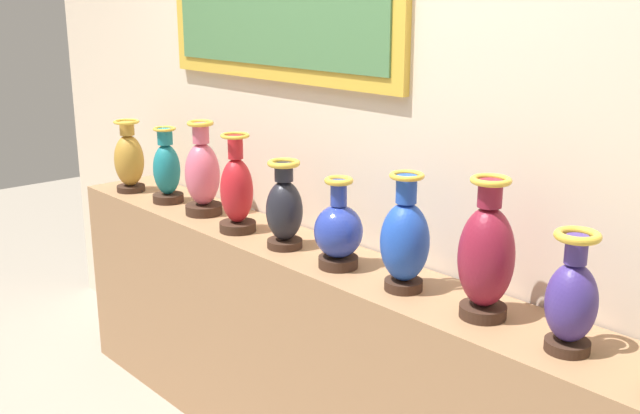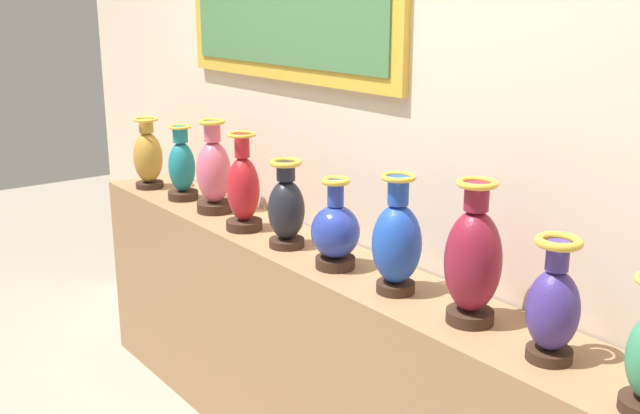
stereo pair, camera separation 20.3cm
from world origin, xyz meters
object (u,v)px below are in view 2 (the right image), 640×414
at_px(vase_rose, 214,173).
at_px(vase_cobalt, 335,232).
at_px(vase_ochre, 148,157).
at_px(vase_sapphire, 397,242).
at_px(vase_teal, 182,168).
at_px(vase_crimson, 243,190).
at_px(vase_onyx, 286,208).
at_px(vase_indigo, 553,307).
at_px(vase_burgundy, 473,261).

xyz_separation_m(vase_rose, vase_cobalt, (0.87, -0.02, -0.04)).
distance_m(vase_ochre, vase_sapphire, 1.73).
distance_m(vase_teal, vase_rose, 0.28).
relative_size(vase_crimson, vase_sapphire, 1.03).
bearing_deg(vase_ochre, vase_rose, 4.25).
distance_m(vase_cobalt, vase_sapphire, 0.29).
height_order(vase_cobalt, vase_sapphire, vase_sapphire).
relative_size(vase_teal, vase_cobalt, 1.08).
xyz_separation_m(vase_onyx, vase_indigo, (1.17, 0.01, -0.00)).
bearing_deg(vase_ochre, vase_indigo, 0.77).
relative_size(vase_rose, vase_burgundy, 0.96).
xyz_separation_m(vase_teal, vase_rose, (0.27, 0.01, 0.02)).
bearing_deg(vase_indigo, vase_onyx, -179.30).
bearing_deg(vase_burgundy, vase_onyx, -178.15).
bearing_deg(vase_onyx, vase_ochre, -179.15).
distance_m(vase_ochre, vase_crimson, 0.87).
bearing_deg(vase_burgundy, vase_rose, -179.87).
distance_m(vase_rose, vase_sapphire, 1.16).
relative_size(vase_teal, vase_crimson, 0.87).
bearing_deg(vase_cobalt, vase_ochre, -179.21).
relative_size(vase_teal, vase_rose, 0.85).
relative_size(vase_ochre, vase_sapphire, 0.90).
bearing_deg(vase_cobalt, vase_indigo, 0.74).
relative_size(vase_sapphire, vase_burgundy, 0.91).
xyz_separation_m(vase_teal, vase_cobalt, (1.15, -0.01, -0.02)).
relative_size(vase_cobalt, vase_burgundy, 0.76).
xyz_separation_m(vase_ochre, vase_rose, (0.57, 0.04, 0.02)).
bearing_deg(vase_teal, vase_crimson, -2.46).
bearing_deg(vase_burgundy, vase_ochre, -178.71).
bearing_deg(vase_indigo, vase_ochre, -179.23).
height_order(vase_rose, vase_onyx, vase_rose).
distance_m(vase_crimson, vase_indigo, 1.45).
distance_m(vase_rose, vase_onyx, 0.58).
distance_m(vase_ochre, vase_burgundy, 2.03).
relative_size(vase_ochre, vase_cobalt, 1.08).
bearing_deg(vase_crimson, vase_burgundy, 1.98).
distance_m(vase_teal, vase_crimson, 0.58).
bearing_deg(vase_rose, vase_ochre, -175.75).
height_order(vase_cobalt, vase_burgundy, vase_burgundy).
bearing_deg(vase_sapphire, vase_onyx, -178.47).
relative_size(vase_ochre, vase_teal, 1.00).
bearing_deg(vase_crimson, vase_ochre, -179.64).
xyz_separation_m(vase_teal, vase_onyx, (0.86, -0.01, 0.00)).
relative_size(vase_teal, vase_onyx, 1.03).
height_order(vase_rose, vase_cobalt, vase_rose).
height_order(vase_cobalt, vase_indigo, vase_indigo).
bearing_deg(vase_ochre, vase_crimson, 0.36).
bearing_deg(vase_sapphire, vase_ochre, -178.92).
relative_size(vase_onyx, vase_indigo, 1.00).
xyz_separation_m(vase_onyx, vase_burgundy, (0.88, 0.03, 0.04)).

